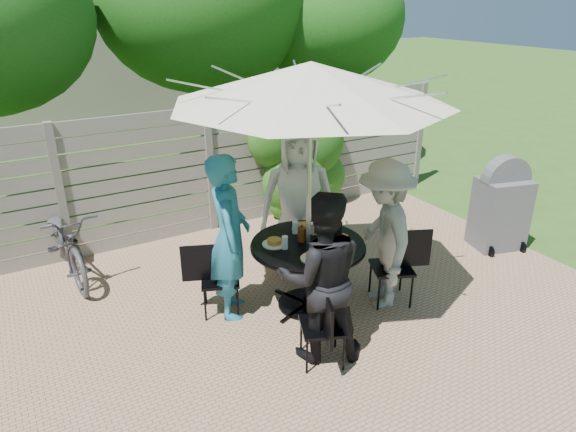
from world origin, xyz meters
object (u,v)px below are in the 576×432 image
chair_left (220,292)px  plate_front (313,257)px  chair_front (322,341)px  person_front (321,278)px  coffee_cup (314,229)px  plate_back (303,227)px  chair_right (392,281)px  patio_table (308,263)px  person_left (229,238)px  person_right (384,235)px  bbq_grill (501,207)px  plate_left (274,243)px  glass_back (295,227)px  glass_left (285,243)px  glass_right (330,232)px  bicycle (66,242)px  plate_right (341,239)px  umbrella (311,83)px  plate_extra (330,253)px  syrup_jug (302,234)px  chair_back (296,246)px  glass_front (322,248)px  person_back (298,201)px

chair_left → plate_front: (0.74, -0.71, 0.57)m
chair_front → person_front: size_ratio=0.49×
coffee_cup → plate_back: bearing=102.0°
chair_right → plate_back: bearing=-20.3°
plate_back → patio_table: bearing=-113.5°
person_left → plate_front: (0.62, -0.66, -0.08)m
person_right → bbq_grill: 2.33m
plate_left → glass_back: size_ratio=1.86×
person_front → glass_left: (0.05, 0.77, 0.02)m
glass_left → plate_front: bearing=-68.0°
chair_left → person_left: 0.67m
glass_right → bicycle: bearing=139.7°
person_right → plate_right: 0.47m
person_front → glass_left: size_ratio=12.11×
patio_table → plate_back: (0.14, 0.33, 0.27)m
bicycle → chair_right: bearing=-44.0°
patio_table → chair_right: bearing=-23.5°
person_right → glass_back: person_right is taller
umbrella → chair_front: (-0.38, -0.88, -2.22)m
plate_extra → chair_right: bearing=-2.6°
umbrella → plate_right: 1.69m
person_left → patio_table: bearing=-90.0°
plate_left → syrup_jug: (0.30, -0.07, 0.06)m
chair_right → glass_left: glass_left is taller
chair_front → chair_right: 1.36m
plate_front → bbq_grill: bbq_grill is taller
person_front → plate_right: person_front is taller
chair_back → plate_back: (-0.24, -0.56, 0.54)m
person_front → bicycle: person_front is taller
chair_front → glass_left: glass_left is taller
plate_right → chair_back: bearing=87.0°
umbrella → glass_front: size_ratio=25.84×
person_right → syrup_jug: size_ratio=10.55×
syrup_jug → bicycle: 2.97m
syrup_jug → bicycle: (-2.14, 2.01, -0.42)m
glass_left → syrup_jug: (0.24, 0.06, 0.01)m
plate_front → coffee_cup: coffee_cup is taller
chair_back → plate_extra: bearing=1.2°
chair_front → plate_right: bearing=-21.6°
plate_front → glass_right: 0.53m
chair_back → bbq_grill: (2.67, -0.92, 0.32)m
chair_left → coffee_cup: (1.06, -0.22, 0.61)m
plate_back → plate_extra: same height
plate_back → plate_front: bearing=-113.5°
plate_front → glass_front: (0.14, 0.05, 0.05)m
glass_back → coffee_cup: size_ratio=1.17×
plate_extra → bicycle: (-2.22, 2.43, -0.36)m
person_back → person_left: 1.17m
chair_left → person_front: 1.40m
syrup_jug → chair_front: bearing=-110.1°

